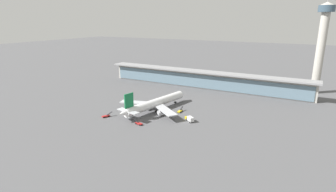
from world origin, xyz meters
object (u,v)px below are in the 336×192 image
at_px(service_truck_near_nose_grey, 142,105).
at_px(service_truck_on_taxiway_red, 106,116).
at_px(service_truck_mid_apron_red, 139,123).
at_px(control_tower, 322,42).
at_px(service_truck_by_tail_yellow, 180,111).
at_px(service_truck_at_far_stand_yellow, 190,119).
at_px(service_truck_under_wing_grey, 129,117).
at_px(airliner_on_stand, 154,103).

distance_m(service_truck_near_nose_grey, service_truck_on_taxiway_red, 27.44).
relative_size(service_truck_near_nose_grey, service_truck_mid_apron_red, 1.28).
distance_m(service_truck_near_nose_grey, control_tower, 149.20).
bearing_deg(control_tower, service_truck_by_tail_yellow, -127.74).
bearing_deg(service_truck_mid_apron_red, control_tower, 56.08).
bearing_deg(service_truck_on_taxiway_red, service_truck_mid_apron_red, -0.99).
bearing_deg(service_truck_at_far_stand_yellow, control_tower, 60.29).
xyz_separation_m(service_truck_by_tail_yellow, control_tower, (74.93, 96.82, 40.58)).
xyz_separation_m(service_truck_near_nose_grey, service_truck_at_far_stand_yellow, (39.49, -7.66, -0.02)).
height_order(service_truck_under_wing_grey, service_truck_mid_apron_red, same).
height_order(service_truck_mid_apron_red, service_truck_by_tail_yellow, same).
relative_size(service_truck_on_taxiway_red, control_tower, 0.09).
xyz_separation_m(service_truck_mid_apron_red, control_tower, (86.04, 127.97, 40.58)).
relative_size(service_truck_mid_apron_red, service_truck_on_taxiway_red, 1.02).
bearing_deg(service_truck_on_taxiway_red, service_truck_under_wing_grey, 20.49).
relative_size(service_truck_under_wing_grey, service_truck_by_tail_yellow, 0.87).
relative_size(service_truck_by_tail_yellow, service_truck_at_far_stand_yellow, 0.95).
distance_m(service_truck_under_wing_grey, control_tower, 161.19).
distance_m(service_truck_near_nose_grey, service_truck_by_tail_yellow, 27.31).
bearing_deg(service_truck_mid_apron_red, service_truck_at_far_stand_yellow, 38.29).
relative_size(airliner_on_stand, control_tower, 0.82).
distance_m(service_truck_under_wing_grey, service_truck_by_tail_yellow, 33.60).
xyz_separation_m(airliner_on_stand, control_tower, (90.60, 103.15, 36.14)).
xyz_separation_m(airliner_on_stand, service_truck_by_tail_yellow, (15.67, 6.33, -4.44)).
xyz_separation_m(airliner_on_stand, service_truck_mid_apron_red, (4.56, -24.82, -4.44)).
height_order(service_truck_mid_apron_red, service_truck_on_taxiway_red, same).
xyz_separation_m(service_truck_by_tail_yellow, service_truck_on_taxiway_red, (-35.70, -30.73, 0.00)).
height_order(service_truck_near_nose_grey, control_tower, control_tower).
bearing_deg(service_truck_by_tail_yellow, service_truck_near_nose_grey, -169.94).
height_order(service_truck_near_nose_grey, service_truck_under_wing_grey, service_truck_near_nose_grey).
bearing_deg(service_truck_by_tail_yellow, service_truck_under_wing_grey, -130.51).
height_order(service_truck_near_nose_grey, service_truck_at_far_stand_yellow, service_truck_at_far_stand_yellow).
distance_m(airliner_on_stand, service_truck_mid_apron_red, 25.63).
bearing_deg(airliner_on_stand, service_truck_mid_apron_red, -79.60).
distance_m(service_truck_on_taxiway_red, service_truck_at_far_stand_yellow, 51.67).
bearing_deg(service_truck_under_wing_grey, service_truck_at_far_stand_yellow, 20.85).
bearing_deg(service_truck_at_far_stand_yellow, service_truck_under_wing_grey, -159.15).
bearing_deg(service_truck_mid_apron_red, service_truck_on_taxiway_red, 179.01).
distance_m(service_truck_at_far_stand_yellow, control_tower, 131.89).
bearing_deg(service_truck_at_far_stand_yellow, airliner_on_stand, 167.83).
bearing_deg(service_truck_near_nose_grey, control_tower, 44.94).
relative_size(service_truck_near_nose_grey, service_truck_under_wing_grey, 1.48).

